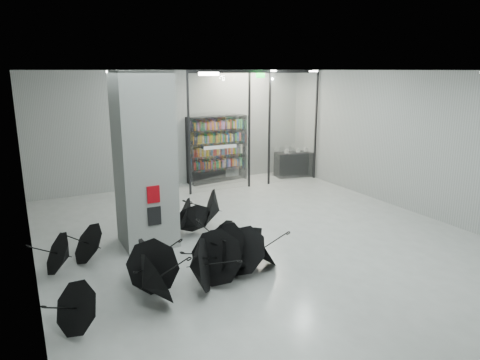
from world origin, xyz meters
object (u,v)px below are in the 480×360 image
umbrella_cluster (192,255)px  shop_counter (295,164)px  column (144,160)px  bookshelf (217,149)px

umbrella_cluster → shop_counter: bearing=42.3°
column → shop_counter: bearing=30.5°
bookshelf → umbrella_cluster: 7.56m
shop_counter → umbrella_cluster: bearing=-127.4°
umbrella_cluster → bookshelf: bearing=61.8°
column → bookshelf: size_ratio=1.67×
bookshelf → column: bearing=-138.5°
bookshelf → shop_counter: bookshelf is taller
column → bookshelf: (3.93, 4.75, -0.80)m
bookshelf → shop_counter: size_ratio=1.55×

